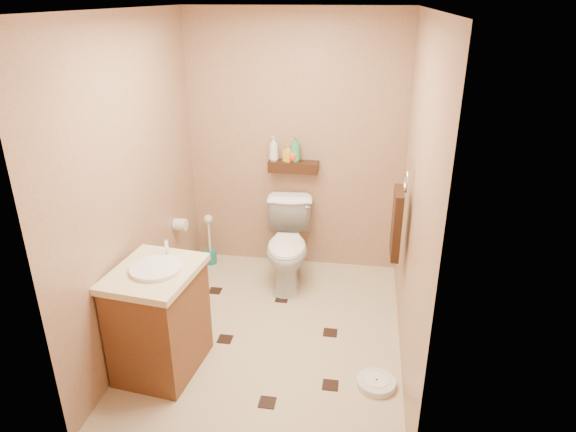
# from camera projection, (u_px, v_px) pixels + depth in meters

# --- Properties ---
(ground) EXTENTS (2.50, 2.50, 0.00)m
(ground) POSITION_uv_depth(u_px,v_px,m) (272.00, 334.00, 4.08)
(ground) COLOR tan
(ground) RESTS_ON ground
(wall_back) EXTENTS (2.00, 0.04, 2.40)m
(wall_back) POSITION_uv_depth(u_px,v_px,m) (295.00, 145.00, 4.73)
(wall_back) COLOR #A97B60
(wall_back) RESTS_ON ground
(wall_front) EXTENTS (2.00, 0.04, 2.40)m
(wall_front) POSITION_uv_depth(u_px,v_px,m) (221.00, 285.00, 2.46)
(wall_front) COLOR #A97B60
(wall_front) RESTS_ON ground
(wall_left) EXTENTS (0.04, 2.50, 2.40)m
(wall_left) POSITION_uv_depth(u_px,v_px,m) (135.00, 186.00, 3.74)
(wall_left) COLOR #A97B60
(wall_left) RESTS_ON ground
(wall_right) EXTENTS (0.04, 2.50, 2.40)m
(wall_right) POSITION_uv_depth(u_px,v_px,m) (415.00, 201.00, 3.46)
(wall_right) COLOR #A97B60
(wall_right) RESTS_ON ground
(ceiling) EXTENTS (2.00, 2.50, 0.02)m
(ceiling) POSITION_uv_depth(u_px,v_px,m) (267.00, 9.00, 3.12)
(ceiling) COLOR white
(ceiling) RESTS_ON wall_back
(wall_shelf) EXTENTS (0.46, 0.14, 0.10)m
(wall_shelf) POSITION_uv_depth(u_px,v_px,m) (293.00, 167.00, 4.73)
(wall_shelf) COLOR #34170E
(wall_shelf) RESTS_ON wall_back
(floor_accents) EXTENTS (1.24, 1.40, 0.01)m
(floor_accents) POSITION_uv_depth(u_px,v_px,m) (273.00, 337.00, 4.04)
(floor_accents) COLOR black
(floor_accents) RESTS_ON ground
(toilet) EXTENTS (0.50, 0.78, 0.76)m
(toilet) POSITION_uv_depth(u_px,v_px,m) (288.00, 245.00, 4.68)
(toilet) COLOR white
(toilet) RESTS_ON ground
(vanity) EXTENTS (0.61, 0.71, 0.92)m
(vanity) POSITION_uv_depth(u_px,v_px,m) (159.00, 318.00, 3.57)
(vanity) COLOR brown
(vanity) RESTS_ON ground
(bathroom_scale) EXTENTS (0.35, 0.35, 0.05)m
(bathroom_scale) POSITION_uv_depth(u_px,v_px,m) (376.00, 383.00, 3.53)
(bathroom_scale) COLOR silver
(bathroom_scale) RESTS_ON ground
(toilet_brush) EXTENTS (0.12, 0.12, 0.52)m
(toilet_brush) POSITION_uv_depth(u_px,v_px,m) (210.00, 246.00, 5.09)
(toilet_brush) COLOR #1A6B66
(toilet_brush) RESTS_ON ground
(towel_ring) EXTENTS (0.12, 0.30, 0.76)m
(towel_ring) POSITION_uv_depth(u_px,v_px,m) (397.00, 220.00, 3.80)
(towel_ring) COLOR silver
(towel_ring) RESTS_ON wall_right
(toilet_paper) EXTENTS (0.12, 0.11, 0.12)m
(toilet_paper) POSITION_uv_depth(u_px,v_px,m) (180.00, 225.00, 4.56)
(toilet_paper) COLOR silver
(toilet_paper) RESTS_ON wall_left
(bottle_a) EXTENTS (0.12, 0.12, 0.23)m
(bottle_a) POSITION_uv_depth(u_px,v_px,m) (274.00, 149.00, 4.69)
(bottle_a) COLOR silver
(bottle_a) RESTS_ON wall_shelf
(bottle_b) EXTENTS (0.10, 0.10, 0.16)m
(bottle_b) POSITION_uv_depth(u_px,v_px,m) (288.00, 153.00, 4.68)
(bottle_b) COLOR gold
(bottle_b) RESTS_ON wall_shelf
(bottle_c) EXTENTS (0.15, 0.15, 0.14)m
(bottle_c) POSITION_uv_depth(u_px,v_px,m) (293.00, 154.00, 4.68)
(bottle_c) COLOR red
(bottle_c) RESTS_ON wall_shelf
(bottle_d) EXTENTS (0.12, 0.12, 0.24)m
(bottle_d) POSITION_uv_depth(u_px,v_px,m) (295.00, 149.00, 4.66)
(bottle_d) COLOR #339B5D
(bottle_d) RESTS_ON wall_shelf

